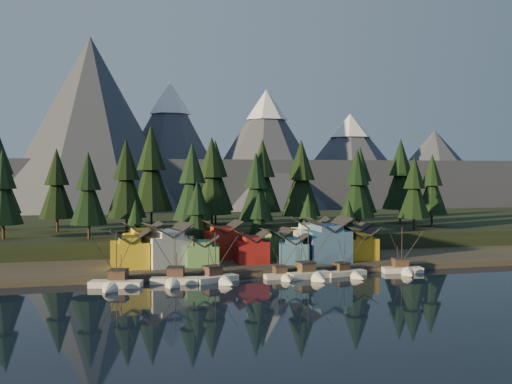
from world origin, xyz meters
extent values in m
plane|color=black|center=(0.00, 0.00, 0.00)|extent=(500.00, 500.00, 0.00)
cube|color=#332E25|center=(0.00, 40.00, 0.75)|extent=(400.00, 50.00, 1.50)
cube|color=black|center=(0.00, 90.00, 3.00)|extent=(420.00, 100.00, 6.00)
cube|color=#40352E|center=(0.00, 16.50, 0.50)|extent=(80.00, 4.00, 1.00)
cube|color=#484D5C|center=(0.00, 240.00, 15.00)|extent=(560.00, 160.00, 30.00)
cone|color=#484D5C|center=(-45.00, 180.00, 45.00)|extent=(100.00, 100.00, 90.00)
cone|color=#484D5C|center=(-5.00, 198.00, 36.00)|extent=(80.00, 80.00, 72.00)
cone|color=white|center=(-5.00, 198.00, 63.36)|extent=(22.40, 22.40, 17.28)
cone|color=#484D5C|center=(45.00, 186.00, 34.00)|extent=(84.00, 84.00, 68.00)
cone|color=white|center=(45.00, 186.00, 59.84)|extent=(23.52, 23.52, 16.32)
cone|color=#484D5C|center=(100.00, 202.00, 29.00)|extent=(92.00, 92.00, 58.00)
cone|color=white|center=(100.00, 202.00, 51.04)|extent=(25.76, 25.76, 13.92)
cone|color=#484D5C|center=(160.00, 210.00, 25.00)|extent=(88.00, 88.00, 50.00)
cube|color=white|center=(-32.93, 10.73, 0.39)|extent=(11.30, 6.11, 1.80)
cone|color=white|center=(-34.50, 5.02, 0.39)|extent=(4.23, 4.45, 3.38)
cube|color=black|center=(-32.93, 10.73, -0.28)|extent=(11.57, 6.24, 0.39)
cube|color=#443024|center=(-32.41, 12.64, 2.14)|extent=(4.37, 4.21, 2.03)
cube|color=#292726|center=(-32.41, 12.64, 3.27)|extent=(4.65, 4.49, 0.23)
cylinder|color=black|center=(-32.76, 11.37, 6.31)|extent=(0.20, 0.20, 10.13)
cylinder|color=black|center=(-31.82, 14.79, 3.72)|extent=(0.16, 0.16, 4.95)
cube|color=silver|center=(-20.66, 11.75, 0.38)|extent=(10.67, 5.37, 1.74)
cone|color=silver|center=(-21.86, 6.27, 0.38)|extent=(3.94, 4.10, 3.27)
cube|color=black|center=(-20.66, 11.75, -0.27)|extent=(10.93, 5.48, 0.38)
cube|color=#50352B|center=(-20.27, 13.57, 2.07)|extent=(4.11, 3.94, 1.96)
cube|color=#292726|center=(-20.27, 13.57, 3.16)|extent=(4.37, 4.20, 0.22)
cylinder|color=black|center=(-20.53, 12.36, 6.11)|extent=(0.20, 0.20, 9.81)
cylinder|color=black|center=(-19.82, 15.64, 3.60)|extent=(0.15, 0.15, 4.80)
cube|color=silver|center=(-11.59, 11.71, 0.37)|extent=(10.10, 6.22, 1.71)
cone|color=silver|center=(-9.84, 6.75, 0.37)|extent=(4.12, 4.15, 3.21)
cube|color=black|center=(-11.59, 11.71, -0.27)|extent=(10.34, 6.34, 0.37)
cube|color=#4E3329|center=(-12.17, 13.36, 2.03)|extent=(4.30, 4.17, 1.93)
cube|color=#292726|center=(-12.17, 13.36, 3.10)|extent=(4.57, 4.44, 0.21)
cylinder|color=black|center=(-11.79, 12.26, 6.00)|extent=(0.19, 0.19, 9.64)
cylinder|color=black|center=(-12.84, 15.23, 3.53)|extent=(0.15, 0.15, 4.71)
cube|color=silver|center=(3.32, 11.93, 0.31)|extent=(8.06, 3.02, 1.41)
cone|color=silver|center=(3.53, 7.58, 0.31)|extent=(2.77, 2.84, 2.64)
cube|color=black|center=(3.32, 11.93, -0.22)|extent=(8.26, 3.08, 0.31)
cube|color=#433523|center=(3.25, 13.39, 1.67)|extent=(2.94, 2.78, 1.59)
cube|color=#292726|center=(3.25, 13.39, 2.56)|extent=(3.13, 2.96, 0.18)
cylinder|color=black|center=(3.30, 12.42, 4.94)|extent=(0.16, 0.16, 7.93)
cylinder|color=black|center=(3.17, 15.03, 2.91)|extent=(0.12, 0.12, 3.88)
cube|color=silver|center=(9.46, 10.97, 0.40)|extent=(10.14, 5.03, 1.81)
cone|color=silver|center=(10.39, 5.73, 0.40)|extent=(3.92, 3.85, 3.40)
cube|color=black|center=(9.46, 10.97, -0.28)|extent=(10.38, 5.13, 0.40)
cube|color=brown|center=(9.15, 12.72, 2.15)|extent=(4.16, 3.98, 2.04)
cube|color=#292726|center=(9.15, 12.72, 3.28)|extent=(4.42, 4.24, 0.23)
cylinder|color=black|center=(9.36, 11.55, 6.34)|extent=(0.20, 0.20, 10.19)
cylinder|color=black|center=(8.80, 14.70, 3.74)|extent=(0.16, 0.16, 4.98)
cube|color=beige|center=(18.70, 11.92, 0.32)|extent=(10.12, 4.63, 1.48)
cone|color=beige|center=(19.74, 6.66, 0.32)|extent=(3.37, 3.81, 2.77)
cube|color=black|center=(18.70, 11.92, -0.23)|extent=(10.37, 4.72, 0.32)
cube|color=#433024|center=(18.35, 13.67, 1.76)|extent=(3.44, 3.30, 1.66)
cube|color=#292726|center=(18.35, 13.67, 2.68)|extent=(3.66, 3.51, 0.18)
cylinder|color=black|center=(18.58, 12.50, 5.18)|extent=(0.17, 0.17, 8.32)
cylinder|color=black|center=(17.95, 15.66, 3.05)|extent=(0.13, 0.13, 4.07)
cube|color=silver|center=(33.25, 12.39, 0.37)|extent=(9.73, 4.62, 1.70)
cone|color=silver|center=(32.45, 7.32, 0.37)|extent=(3.65, 3.65, 3.19)
cube|color=black|center=(33.25, 12.39, -0.27)|extent=(9.97, 4.70, 0.37)
cube|color=#473526|center=(33.51, 14.08, 2.02)|extent=(3.86, 3.69, 1.92)
cube|color=#292726|center=(33.51, 14.08, 3.09)|extent=(4.11, 3.93, 0.21)
cylinder|color=black|center=(33.34, 12.95, 5.96)|extent=(0.19, 0.19, 9.58)
cylinder|color=black|center=(33.82, 15.99, 3.51)|extent=(0.15, 0.15, 4.68)
cube|color=gold|center=(-29.78, 25.39, 4.53)|extent=(8.95, 7.86, 6.07)
cube|color=gold|center=(-29.78, 25.39, 8.17)|extent=(4.98, 7.64, 1.24)
cube|color=white|center=(-21.05, 26.03, 5.05)|extent=(11.66, 10.87, 7.10)
cube|color=white|center=(-21.05, 26.03, 9.27)|extent=(7.33, 9.62, 1.38)
cube|color=#4C8246|center=(-12.62, 24.23, 3.95)|extent=(8.33, 7.92, 4.91)
cube|color=#4C8246|center=(-12.62, 24.23, 6.91)|extent=(5.04, 7.28, 1.04)
cube|color=maroon|center=(-0.44, 25.84, 4.20)|extent=(7.77, 6.88, 5.41)
cube|color=maroon|center=(-0.44, 25.84, 7.43)|extent=(4.32, 6.69, 1.08)
cube|color=#386285|center=(9.38, 22.83, 4.02)|extent=(8.42, 8.42, 5.03)
cube|color=#386285|center=(9.38, 22.83, 7.02)|extent=(5.29, 7.59, 0.99)
cube|color=#3A6089|center=(18.26, 23.50, 5.37)|extent=(10.52, 8.86, 7.75)
cube|color=#3A6089|center=(18.26, 23.50, 9.97)|extent=(5.79, 8.68, 1.48)
cube|color=gold|center=(27.80, 24.92, 4.23)|extent=(8.24, 7.29, 5.47)
cube|color=gold|center=(27.80, 24.92, 7.52)|extent=(4.66, 7.00, 1.12)
cube|color=gold|center=(-26.42, 33.24, 4.98)|extent=(9.68, 8.79, 6.97)
cube|color=gold|center=(-26.42, 33.24, 9.08)|extent=(5.65, 8.24, 1.26)
cube|color=#AE7E3D|center=(-17.71, 31.51, 4.58)|extent=(8.12, 7.68, 6.16)
cube|color=#AE7E3D|center=(-17.71, 31.51, 8.18)|extent=(4.70, 7.27, 1.07)
cube|color=maroon|center=(-5.96, 35.20, 4.90)|extent=(9.68, 8.43, 6.81)
cube|color=maroon|center=(-5.96, 35.20, 8.93)|extent=(5.59, 7.94, 1.28)
cube|color=#4C7E44|center=(7.67, 32.29, 4.16)|extent=(8.86, 7.90, 5.32)
cube|color=#4C7E44|center=(7.67, 32.29, 7.34)|extent=(5.54, 6.93, 1.06)
cube|color=white|center=(17.03, 32.74, 5.18)|extent=(11.13, 10.34, 7.36)
cube|color=white|center=(17.03, 32.74, 9.51)|extent=(6.94, 9.21, 1.33)
cube|color=olive|center=(28.53, 31.34, 4.61)|extent=(8.00, 7.54, 6.22)
cube|color=olive|center=(28.53, 31.34, 8.24)|extent=(4.55, 7.23, 1.08)
cylinder|color=#332319|center=(-62.00, 52.00, 8.11)|extent=(0.70, 0.70, 4.21)
cone|color=black|center=(-62.00, 52.00, 17.23)|extent=(10.29, 10.29, 14.51)
cone|color=black|center=(-62.00, 52.00, 24.72)|extent=(7.02, 7.02, 10.53)
cylinder|color=#332319|center=(-50.00, 68.00, 8.19)|extent=(0.70, 0.70, 4.39)
cone|color=black|center=(-50.00, 68.00, 17.71)|extent=(10.73, 10.73, 15.12)
cone|color=black|center=(-50.00, 68.00, 25.51)|extent=(7.32, 7.32, 10.97)
cylinder|color=#332319|center=(-40.00, 48.00, 8.05)|extent=(0.70, 0.70, 4.10)
cone|color=black|center=(-40.00, 48.00, 16.93)|extent=(10.02, 10.02, 14.12)
cone|color=black|center=(-40.00, 48.00, 24.22)|extent=(6.83, 6.83, 10.25)
cylinder|color=#332319|center=(-30.00, 60.00, 8.44)|extent=(0.70, 0.70, 4.87)
cone|color=black|center=(-30.00, 60.00, 18.99)|extent=(11.90, 11.90, 16.78)
cone|color=black|center=(-30.00, 60.00, 27.65)|extent=(8.12, 8.12, 12.18)
cylinder|color=#332319|center=(-22.00, 75.00, 8.89)|extent=(0.70, 0.70, 5.79)
cone|color=black|center=(-22.00, 75.00, 21.43)|extent=(14.14, 14.14, 19.93)
cone|color=black|center=(-22.00, 75.00, 31.71)|extent=(9.64, 9.64, 14.46)
cylinder|color=#332319|center=(-12.00, 50.00, 8.31)|extent=(0.70, 0.70, 4.61)
cone|color=black|center=(-12.00, 50.00, 18.30)|extent=(11.27, 11.27, 15.88)
cone|color=black|center=(-12.00, 50.00, 26.50)|extent=(7.69, 7.69, 11.53)
cylinder|color=#332319|center=(-4.00, 65.00, 8.54)|extent=(0.70, 0.70, 5.08)
cone|color=black|center=(-4.00, 65.00, 19.54)|extent=(12.41, 12.41, 17.49)
cone|color=black|center=(-4.00, 65.00, 28.57)|extent=(8.46, 8.46, 12.70)
cylinder|color=#332319|center=(6.00, 48.00, 8.07)|extent=(0.70, 0.70, 4.14)
cone|color=black|center=(6.00, 48.00, 17.04)|extent=(10.12, 10.12, 14.26)
cone|color=black|center=(6.00, 48.00, 24.41)|extent=(6.90, 6.90, 10.35)
cylinder|color=#332319|center=(14.00, 72.00, 8.53)|extent=(0.70, 0.70, 5.06)
cone|color=black|center=(14.00, 72.00, 19.50)|extent=(12.38, 12.38, 17.44)
cone|color=black|center=(14.00, 72.00, 28.50)|extent=(8.44, 8.44, 12.66)
cylinder|color=#332319|center=(22.00, 55.00, 8.41)|extent=(0.70, 0.70, 4.83)
cone|color=black|center=(22.00, 55.00, 18.87)|extent=(11.80, 11.80, 16.63)
cone|color=black|center=(22.00, 55.00, 27.46)|extent=(8.05, 8.05, 12.07)
cylinder|color=#332319|center=(30.00, 80.00, 8.57)|extent=(0.70, 0.70, 5.14)
cone|color=black|center=(30.00, 80.00, 19.70)|extent=(12.56, 12.56, 17.70)
cone|color=black|center=(30.00, 80.00, 28.84)|extent=(8.56, 8.56, 12.85)
cylinder|color=#332319|center=(38.00, 50.00, 8.19)|extent=(0.70, 0.70, 4.38)
cone|color=black|center=(38.00, 50.00, 17.68)|extent=(10.70, 10.70, 15.08)
cone|color=black|center=(38.00, 50.00, 25.46)|extent=(7.30, 7.30, 10.95)
cylinder|color=#332319|center=(46.00, 66.00, 8.32)|extent=(0.70, 0.70, 4.63)
cone|color=black|center=(46.00, 66.00, 18.35)|extent=(11.32, 11.32, 15.95)
cone|color=black|center=(46.00, 66.00, 26.58)|extent=(7.72, 7.72, 11.58)
cylinder|color=#332319|center=(56.00, 48.00, 8.01)|extent=(0.70, 0.70, 4.02)
cone|color=black|center=(56.00, 48.00, 16.71)|extent=(9.82, 9.82, 13.84)
cone|color=black|center=(56.00, 48.00, 23.85)|extent=(6.69, 6.69, 10.04)
cylinder|color=#332319|center=(64.00, 72.00, 8.60)|extent=(0.70, 0.70, 5.20)
cone|color=black|center=(64.00, 72.00, 19.87)|extent=(12.71, 12.71, 17.91)
cone|color=black|center=(64.00, 72.00, 29.11)|extent=(8.67, 8.67, 13.00)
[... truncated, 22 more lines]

